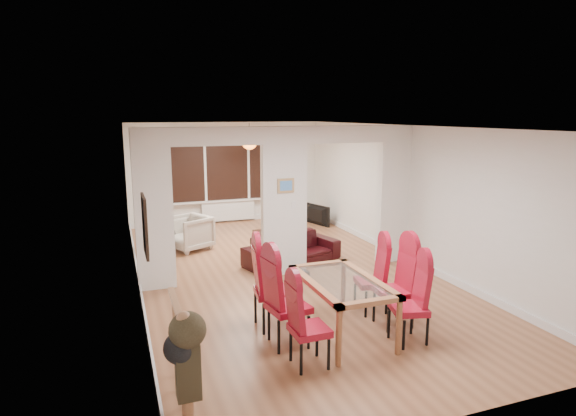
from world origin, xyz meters
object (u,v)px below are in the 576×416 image
person (165,218)px  bottle (282,224)px  television (315,215)px  bowl (270,231)px  dining_chair_rc (371,277)px  dining_chair_la (310,323)px  armchair (189,233)px  coffee_table (276,235)px  dining_chair_ra (409,302)px  dining_chair_rb (394,285)px  dining_chair_lc (273,286)px  sofa (292,249)px  dining_chair_lb (288,300)px  dining_table (341,307)px

person → bottle: (2.61, 0.30, -0.39)m
television → bowl: 1.99m
dining_chair_rc → person: bearing=132.7°
dining_chair_la → bottle: size_ratio=3.56×
armchair → bottle: armchair is taller
armchair → coffee_table: size_ratio=0.80×
dining_chair_ra → dining_chair_rb: size_ratio=0.93×
television → coffee_table: (-1.40, -1.11, -0.15)m
dining_chair_ra → dining_chair_rb: (0.09, 0.49, 0.04)m
dining_chair_lc → television: dining_chair_lc is taller
bowl → dining_chair_la: bearing=-103.1°
dining_chair_rb → sofa: bearing=97.3°
coffee_table → bowl: bearing=-149.7°
coffee_table → sofa: bearing=-98.6°
armchair → dining_chair_rc: bearing=-1.7°
dining_chair_lb → armchair: bearing=87.9°
dining_table → dining_chair_la: size_ratio=1.53×
dining_chair_lc → armchair: dining_chair_lc is taller
dining_chair_lc → dining_chair_rc: bearing=7.3°
dining_chair_ra → dining_chair_rc: dining_chair_ra is taller
dining_chair_la → armchair: size_ratio=1.29×
dining_chair_lb → bowl: (1.27, 4.68, -0.32)m
dining_chair_lc → dining_chair_la: bearing=-79.2°
person → dining_chair_la: bearing=-10.1°
dining_chair_rb → bottle: (0.08, 4.76, -0.19)m
dining_chair_la → dining_chair_rb: dining_chair_rb is taller
dining_chair_la → coffee_table: bearing=74.4°
dining_chair_la → bowl: (1.22, 5.24, -0.25)m
dining_chair_rb → coffee_table: size_ratio=1.14×
dining_chair_ra → coffee_table: size_ratio=1.06×
dining_chair_lb → armchair: 4.72m
television → coffee_table: 1.79m
dining_chair_lb → bottle: (1.60, 4.81, -0.21)m
sofa → bottle: bearing=59.9°
dining_table → person: 4.80m
dining_chair_lb → television: size_ratio=1.28×
dining_chair_la → armchair: 5.28m
dining_chair_rb → armchair: size_ratio=1.41×
dining_chair_lb → bowl: bearing=66.5°
coffee_table → armchair: bearing=-177.3°
dining_table → dining_chair_lc: dining_chair_lc is taller
dining_table → dining_chair_rb: (0.77, -0.01, 0.19)m
dining_chair_la → armchair: bearing=95.2°
dining_chair_la → television: size_ratio=1.13×
dining_chair_lb → dining_chair_ra: bearing=-25.4°
armchair → television: armchair is taller
dining_chair_ra → bottle: size_ratio=3.63×
dining_table → dining_chair_rc: bearing=34.9°
dining_chair_lb → dining_chair_rb: 1.52m
dining_chair_la → dining_chair_rb: (1.47, 0.60, 0.05)m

